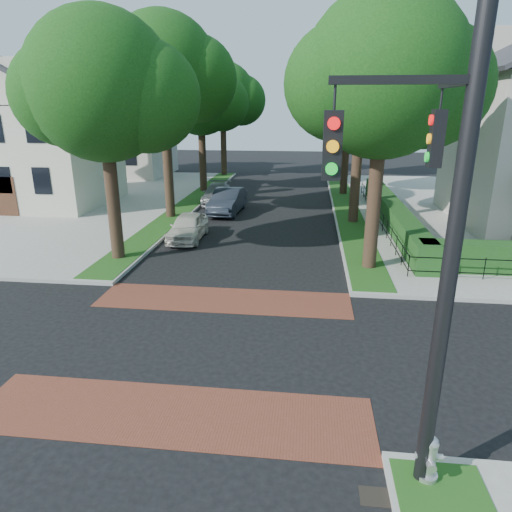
# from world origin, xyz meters

# --- Properties ---
(ground) EXTENTS (120.00, 120.00, 0.00)m
(ground) POSITION_xyz_m (0.00, 0.00, 0.00)
(ground) COLOR black
(ground) RESTS_ON ground
(sidewalk_nw) EXTENTS (30.00, 30.00, 0.15)m
(sidewalk_nw) POSITION_xyz_m (-19.50, 19.00, 0.07)
(sidewalk_nw) COLOR gray
(sidewalk_nw) RESTS_ON ground
(crosswalk_far) EXTENTS (9.00, 2.20, 0.01)m
(crosswalk_far) POSITION_xyz_m (0.00, 3.20, 0.01)
(crosswalk_far) COLOR brown
(crosswalk_far) RESTS_ON ground
(crosswalk_near) EXTENTS (9.00, 2.20, 0.01)m
(crosswalk_near) POSITION_xyz_m (0.00, -3.20, 0.01)
(crosswalk_near) COLOR brown
(crosswalk_near) RESTS_ON ground
(storm_drain) EXTENTS (0.65, 0.45, 0.01)m
(storm_drain) POSITION_xyz_m (4.30, -5.00, 0.01)
(storm_drain) COLOR black
(storm_drain) RESTS_ON ground
(grass_strip_ne) EXTENTS (1.60, 29.80, 0.02)m
(grass_strip_ne) POSITION_xyz_m (5.40, 19.10, 0.16)
(grass_strip_ne) COLOR #224E16
(grass_strip_ne) RESTS_ON sidewalk_ne
(grass_strip_nw) EXTENTS (1.60, 29.80, 0.02)m
(grass_strip_nw) POSITION_xyz_m (-5.40, 19.10, 0.16)
(grass_strip_nw) COLOR #224E16
(grass_strip_nw) RESTS_ON sidewalk_nw
(tree_right_near) EXTENTS (7.75, 6.67, 10.66)m
(tree_right_near) POSITION_xyz_m (5.60, 7.24, 7.63)
(tree_right_near) COLOR black
(tree_right_near) RESTS_ON sidewalk_ne
(tree_right_mid) EXTENTS (8.25, 7.09, 11.22)m
(tree_right_mid) POSITION_xyz_m (5.61, 15.25, 7.99)
(tree_right_mid) COLOR black
(tree_right_mid) RESTS_ON sidewalk_ne
(tree_right_far) EXTENTS (7.25, 6.23, 9.74)m
(tree_right_far) POSITION_xyz_m (5.60, 24.22, 6.91)
(tree_right_far) COLOR black
(tree_right_far) RESTS_ON sidewalk_ne
(tree_right_back) EXTENTS (7.50, 6.45, 10.20)m
(tree_right_back) POSITION_xyz_m (5.60, 33.23, 7.27)
(tree_right_back) COLOR black
(tree_right_back) RESTS_ON sidewalk_ne
(tree_left_near) EXTENTS (7.50, 6.45, 10.20)m
(tree_left_near) POSITION_xyz_m (-5.40, 7.23, 7.27)
(tree_left_near) COLOR black
(tree_left_near) RESTS_ON sidewalk_nw
(tree_left_mid) EXTENTS (8.00, 6.88, 11.48)m
(tree_left_mid) POSITION_xyz_m (-5.39, 15.24, 8.34)
(tree_left_mid) COLOR black
(tree_left_mid) RESTS_ON sidewalk_nw
(tree_left_far) EXTENTS (7.00, 6.02, 9.86)m
(tree_left_far) POSITION_xyz_m (-5.40, 24.22, 7.12)
(tree_left_far) COLOR black
(tree_left_far) RESTS_ON sidewalk_nw
(tree_left_back) EXTENTS (7.75, 6.66, 10.44)m
(tree_left_back) POSITION_xyz_m (-5.40, 33.24, 7.41)
(tree_left_back) COLOR black
(tree_left_back) RESTS_ON sidewalk_nw
(hedge_main_road) EXTENTS (1.00, 18.00, 1.20)m
(hedge_main_road) POSITION_xyz_m (7.70, 15.00, 0.75)
(hedge_main_road) COLOR #173B14
(hedge_main_road) RESTS_ON sidewalk_ne
(fence_main_road) EXTENTS (0.06, 18.00, 0.90)m
(fence_main_road) POSITION_xyz_m (6.90, 15.00, 0.60)
(fence_main_road) COLOR black
(fence_main_road) RESTS_ON sidewalk_ne
(house_left_near) EXTENTS (10.00, 9.00, 10.14)m
(house_left_near) POSITION_xyz_m (-15.49, 17.99, 5.04)
(house_left_near) COLOR beige
(house_left_near) RESTS_ON sidewalk_nw
(house_left_far) EXTENTS (10.00, 9.00, 10.14)m
(house_left_far) POSITION_xyz_m (-15.49, 31.99, 5.04)
(house_left_far) COLOR #BBB4A8
(house_left_far) RESTS_ON sidewalk_nw
(traffic_signal) EXTENTS (2.17, 2.00, 8.00)m
(traffic_signal) POSITION_xyz_m (4.89, -4.41, 4.71)
(traffic_signal) COLOR black
(traffic_signal) RESTS_ON sidewalk_se
(parked_car_front) EXTENTS (1.66, 4.00, 1.36)m
(parked_car_front) POSITION_xyz_m (-3.26, 10.67, 0.68)
(parked_car_front) COLOR beige
(parked_car_front) RESTS_ON ground
(parked_car_middle) EXTENTS (1.97, 4.84, 1.56)m
(parked_car_middle) POSITION_xyz_m (-2.30, 16.96, 0.78)
(parked_car_middle) COLOR #222833
(parked_car_middle) RESTS_ON ground
(parked_car_rear) EXTENTS (2.20, 4.69, 1.33)m
(parked_car_rear) POSITION_xyz_m (-3.60, 20.06, 0.66)
(parked_car_rear) COLOR slate
(parked_car_rear) RESTS_ON ground
(fire_hydrant) EXTENTS (0.51, 0.54, 0.95)m
(fire_hydrant) POSITION_xyz_m (5.20, -4.61, 0.60)
(fire_hydrant) COLOR #B7B8BA
(fire_hydrant) RESTS_ON sidewalk_se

